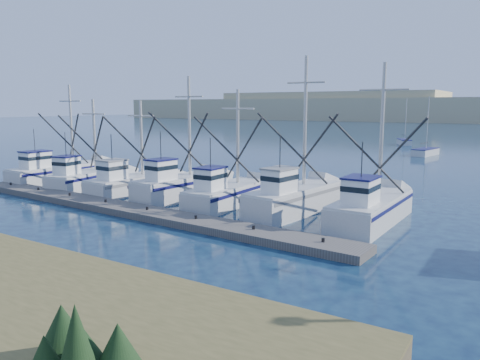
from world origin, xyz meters
name	(u,v)px	position (x,y,z in m)	size (l,w,h in m)	color
ground	(162,257)	(0.00, 0.00, 0.00)	(500.00, 500.00, 0.00)	#0C1935
floating_dock	(126,209)	(-8.12, 5.67, 0.22)	(32.50, 2.17, 0.43)	#5E5854
trawler_fleet	(180,187)	(-7.77, 10.82, 0.95)	(31.83, 9.37, 10.02)	silver
sailboat_near	(425,152)	(1.44, 52.98, 0.49)	(2.83, 5.61, 8.10)	silver
sailboat_far	(404,142)	(-5.30, 69.84, 0.50)	(3.57, 5.30, 8.10)	silver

